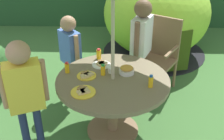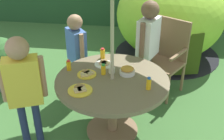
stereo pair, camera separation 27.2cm
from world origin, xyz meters
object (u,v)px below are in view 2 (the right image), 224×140
object	(u,v)px
garden_table	(112,90)
plate_mid_left	(80,90)
child_in_blue_shirt	(76,46)
juice_bottle_center_front	(69,65)
child_in_white_shirt	(148,38)
child_in_yellow_shirt	(23,81)
plate_near_left	(104,64)
cup_near	(112,70)
potted_plant	(0,60)
wooden_chair	(167,54)
juice_bottle_far_right	(149,84)
juice_bottle_near_right	(103,69)
dome_tent	(170,15)
juice_bottle_far_left	(103,53)
snack_bowl	(127,71)
plate_center_back	(87,74)

from	to	relation	value
garden_table	plate_mid_left	xyz separation A→B (m)	(-0.28, -0.26, 0.15)
child_in_blue_shirt	juice_bottle_center_front	bearing A→B (deg)	-32.49
child_in_white_shirt	child_in_yellow_shirt	world-z (taller)	child_in_white_shirt
plate_near_left	cup_near	distance (m)	0.20
garden_table	plate_mid_left	distance (m)	0.41
potted_plant	plate_near_left	distance (m)	1.60
wooden_chair	plate_near_left	bearing A→B (deg)	-105.24
juice_bottle_far_right	juice_bottle_near_right	bearing A→B (deg)	154.79
dome_tent	juice_bottle_center_front	bearing A→B (deg)	-133.94
garden_table	dome_tent	size ratio (longest dim) A/B	0.54
child_in_blue_shirt	plate_near_left	xyz separation A→B (m)	(0.42, -0.40, -0.02)
dome_tent	juice_bottle_far_left	xyz separation A→B (m)	(-0.87, -1.68, 0.04)
potted_plant	plate_mid_left	bearing A→B (deg)	-35.28
child_in_blue_shirt	juice_bottle_near_right	distance (m)	0.76
snack_bowl	plate_center_back	world-z (taller)	snack_bowl
plate_mid_left	plate_center_back	bearing A→B (deg)	90.13
wooden_chair	dome_tent	bearing A→B (deg)	117.83
child_in_blue_shirt	plate_center_back	xyz separation A→B (m)	(0.28, -0.65, -0.02)
wooden_chair	juice_bottle_far_left	distance (m)	0.97
dome_tent	plate_near_left	distance (m)	2.02
child_in_white_shirt	snack_bowl	world-z (taller)	child_in_white_shirt
juice_bottle_far_right	child_in_white_shirt	bearing A→B (deg)	91.70
plate_near_left	plate_center_back	size ratio (longest dim) A/B	1.03
plate_center_back	juice_bottle_center_front	size ratio (longest dim) A/B	1.65
snack_bowl	plate_near_left	xyz separation A→B (m)	(-0.28, 0.17, -0.03)
dome_tent	child_in_white_shirt	distance (m)	1.35
juice_bottle_center_front	plate_mid_left	bearing A→B (deg)	-60.66
juice_bottle_far_left	snack_bowl	bearing A→B (deg)	-46.69
juice_bottle_center_front	snack_bowl	bearing A→B (deg)	0.06
juice_bottle_near_right	juice_bottle_center_front	xyz separation A→B (m)	(-0.39, 0.04, 0.00)
plate_near_left	juice_bottle_far_left	world-z (taller)	juice_bottle_far_left
juice_bottle_near_right	juice_bottle_far_left	xyz separation A→B (m)	(-0.07, 0.38, 0.00)
cup_near	snack_bowl	bearing A→B (deg)	-2.95
plate_center_back	juice_bottle_far_left	distance (m)	0.43
dome_tent	juice_bottle_far_left	size ratio (longest dim) A/B	17.43
dome_tent	potted_plant	distance (m)	2.76
dome_tent	plate_mid_left	distance (m)	2.59
juice_bottle_far_right	cup_near	size ratio (longest dim) A/B	1.99
potted_plant	child_in_white_shirt	distance (m)	2.05
garden_table	juice_bottle_center_front	xyz separation A→B (m)	(-0.49, 0.12, 0.20)
juice_bottle_far_left	cup_near	world-z (taller)	juice_bottle_far_left
child_in_blue_shirt	juice_bottle_far_left	bearing A→B (deg)	19.61
juice_bottle_far_right	dome_tent	bearing A→B (deg)	82.19
child_in_yellow_shirt	juice_bottle_far_right	distance (m)	1.20
snack_bowl	juice_bottle_center_front	bearing A→B (deg)	-179.94
garden_table	dome_tent	bearing A→B (deg)	72.13
plate_near_left	plate_center_back	distance (m)	0.29
dome_tent	juice_bottle_far_left	distance (m)	1.89
potted_plant	child_in_white_shirt	world-z (taller)	child_in_white_shirt
plate_near_left	juice_bottle_center_front	world-z (taller)	juice_bottle_center_front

